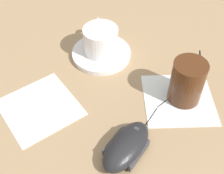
% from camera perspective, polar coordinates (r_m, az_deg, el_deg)
% --- Properties ---
extents(ground_plane, '(3.00, 3.00, 0.00)m').
position_cam_1_polar(ground_plane, '(0.63, 2.06, -1.14)').
color(ground_plane, '#9E7F5B').
extents(saucer, '(0.13, 0.13, 0.01)m').
position_cam_1_polar(saucer, '(0.71, -1.96, 6.13)').
color(saucer, white).
rests_on(saucer, ground).
extents(coffee_cup, '(0.10, 0.08, 0.06)m').
position_cam_1_polar(coffee_cup, '(0.69, -2.11, 8.65)').
color(coffee_cup, white).
rests_on(coffee_cup, saucer).
extents(computer_mouse, '(0.13, 0.09, 0.04)m').
position_cam_1_polar(computer_mouse, '(0.54, 2.63, -10.76)').
color(computer_mouse, black).
rests_on(computer_mouse, ground).
extents(mouse_cable, '(0.25, 0.10, 0.00)m').
position_cam_1_polar(mouse_cable, '(0.66, 12.31, 0.16)').
color(mouse_cable, black).
rests_on(mouse_cable, ground).
extents(napkin_under_glass, '(0.17, 0.17, 0.00)m').
position_cam_1_polar(napkin_under_glass, '(0.63, 12.07, -2.18)').
color(napkin_under_glass, white).
rests_on(napkin_under_glass, ground).
extents(drinking_glass, '(0.06, 0.06, 0.09)m').
position_cam_1_polar(drinking_glass, '(0.61, 13.57, 0.97)').
color(drinking_glass, '#4C2814').
rests_on(drinking_glass, napkin_under_glass).
extents(napkin_spare, '(0.19, 0.19, 0.00)m').
position_cam_1_polar(napkin_spare, '(0.62, -13.06, -3.67)').
color(napkin_spare, white).
rests_on(napkin_spare, ground).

